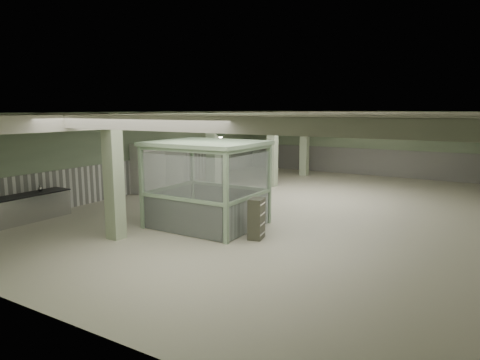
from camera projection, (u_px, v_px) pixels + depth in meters
The scene contains 27 objects.
floor at pixel (283, 208), 16.25m from camera, with size 20.00×20.00×0.00m, color beige.
ceiling at pixel (285, 112), 15.66m from camera, with size 14.00×20.00×0.02m, color beige.
wall_back at pixel (359, 143), 24.40m from camera, with size 14.00×0.02×3.60m, color #A2B793.
wall_front at pixel (40, 220), 7.50m from camera, with size 14.00×0.02×3.60m, color #A2B793.
wall_left at pixel (145, 152), 19.52m from camera, with size 0.02×20.00×3.60m, color #A2B793.
wainscot_left at pixel (146, 174), 19.68m from camera, with size 0.05×19.90×1.50m, color white.
wainscot_back at pixel (358, 161), 24.55m from camera, with size 13.90×0.05×1.50m, color white.
girder at pixel (227, 118), 16.97m from camera, with size 0.45×19.90×0.40m, color beige.
beam_a at pixel (138, 123), 9.35m from camera, with size 13.90×0.35×0.32m, color beige.
beam_b at pixel (205, 120), 11.46m from camera, with size 13.90×0.35×0.32m, color beige.
beam_c at pixel (251, 119), 13.57m from camera, with size 13.90×0.35×0.32m, color beige.
beam_d at pixel (285, 117), 15.69m from camera, with size 13.90×0.35×0.32m, color beige.
beam_e at pixel (310, 116), 17.80m from camera, with size 13.90×0.35×0.32m, color beige.
beam_f at pixel (330, 116), 19.91m from camera, with size 13.90×0.35×0.32m, color beige.
beam_g at pixel (347, 115), 22.02m from camera, with size 13.90×0.35×0.32m, color beige.
column_a at pixel (114, 177), 12.16m from camera, with size 0.42×0.42×3.60m, color #B3C7A0.
column_b at pixel (214, 160), 16.38m from camera, with size 0.42×0.42×3.60m, color #B3C7A0.
column_c at pixel (272, 149), 20.60m from camera, with size 0.42×0.42×3.60m, color #B3C7A0.
column_d at pixel (305, 144), 23.98m from camera, with size 0.42×0.42×3.60m, color #B3C7A0.
pendant_front at pixel (221, 135), 11.27m from camera, with size 0.44×0.44×0.22m, color #2F3C2D.
pendant_mid at pixel (302, 127), 15.91m from camera, with size 0.44×0.44×0.22m, color #2F3C2D.
pendant_back at pixel (344, 123), 20.14m from camera, with size 0.44×0.44×0.22m, color #2F3C2D.
prep_counter at pixel (2, 213), 13.59m from camera, with size 0.80×4.57×0.91m.
pitcher_far at pixel (40, 188), 14.72m from camera, with size 0.16×0.19×0.24m, color #B7B6BB, non-canonical shape.
walkin_cooler at pixel (154, 167), 19.60m from camera, with size 1.13×2.41×2.21m.
guard_booth at pixel (207, 170), 13.53m from camera, with size 3.38×2.86×2.72m.
filing_cabinet at pixel (256, 219), 12.32m from camera, with size 0.38×0.55×1.19m, color #505143.
Camera 1 is at (6.78, -14.42, 3.72)m, focal length 32.00 mm.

